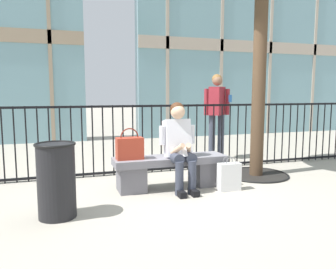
{
  "coord_description": "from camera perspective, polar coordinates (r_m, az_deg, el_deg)",
  "views": [
    {
      "loc": [
        -1.47,
        -4.4,
        1.34
      ],
      "look_at": [
        0.0,
        0.1,
        0.75
      ],
      "focal_mm": 35.83,
      "sensor_mm": 36.0,
      "label": 1
    }
  ],
  "objects": [
    {
      "name": "ground_plane",
      "position": [
        4.83,
        0.37,
        -9.01
      ],
      "size": [
        60.0,
        60.0,
        0.0
      ],
      "primitive_type": "plane",
      "color": "#A8A091"
    },
    {
      "name": "stone_bench",
      "position": [
        4.76,
        0.38,
        -5.87
      ],
      "size": [
        1.6,
        0.44,
        0.45
      ],
      "color": "slate",
      "rests_on": "ground"
    },
    {
      "name": "seated_person_with_phone",
      "position": [
        4.6,
        1.95,
        -1.52
      ],
      "size": [
        0.52,
        0.66,
        1.21
      ],
      "color": "#383D4C",
      "rests_on": "ground"
    },
    {
      "name": "handbag_on_bench",
      "position": [
        4.54,
        -6.55,
        -2.28
      ],
      "size": [
        0.36,
        0.19,
        0.42
      ],
      "color": "#B23823",
      "rests_on": "stone_bench"
    },
    {
      "name": "shopping_bag",
      "position": [
        4.72,
        10.36,
        -7.03
      ],
      "size": [
        0.31,
        0.14,
        0.48
      ],
      "color": "white",
      "rests_on": "ground"
    },
    {
      "name": "bystander_at_railing",
      "position": [
        6.79,
        8.31,
        4.17
      ],
      "size": [
        0.55,
        0.42,
        1.71
      ],
      "color": "#383D4C",
      "rests_on": "ground"
    },
    {
      "name": "plaza_railing",
      "position": [
        5.62,
        -2.75,
        -0.69
      ],
      "size": [
        9.43,
        0.04,
        1.14
      ],
      "color": "black",
      "rests_on": "ground"
    },
    {
      "name": "trash_can",
      "position": [
        3.81,
        -18.46,
        -7.29
      ],
      "size": [
        0.43,
        0.43,
        0.82
      ],
      "color": "black",
      "rests_on": "ground"
    }
  ]
}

